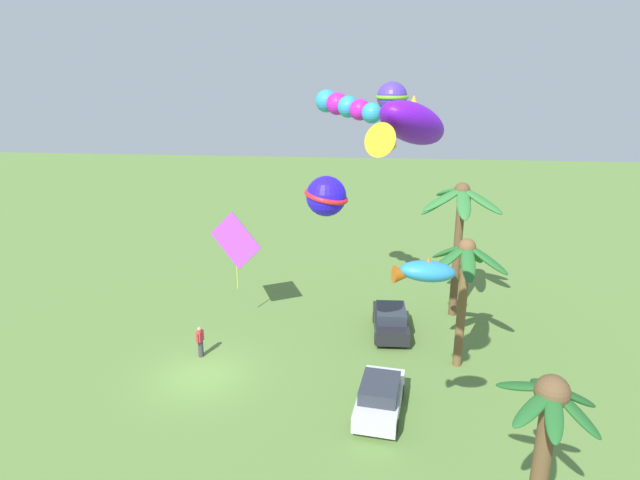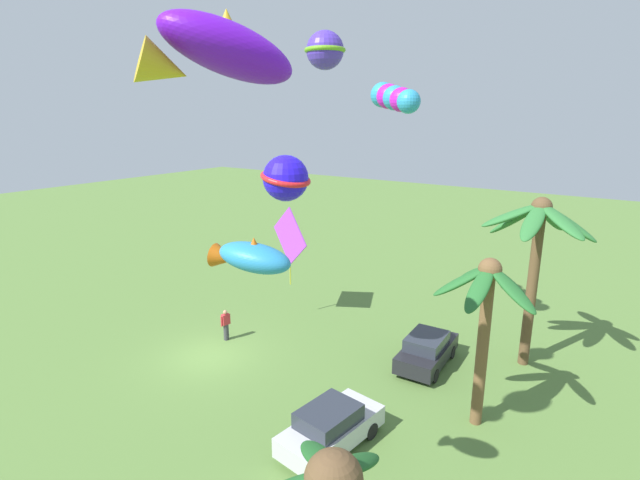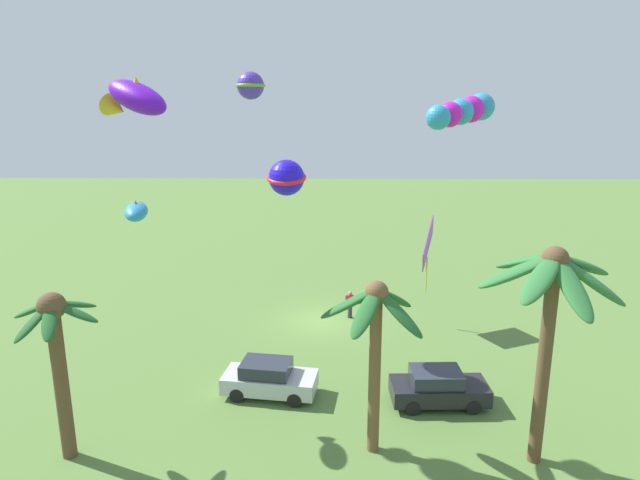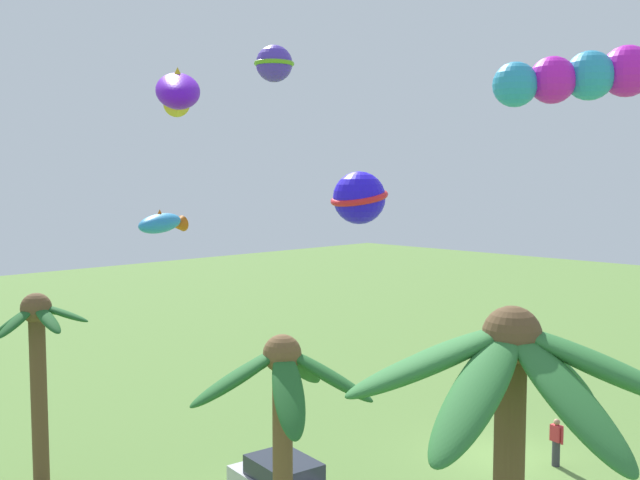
# 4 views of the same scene
# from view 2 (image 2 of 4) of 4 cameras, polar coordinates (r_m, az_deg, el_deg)

# --- Properties ---
(ground_plane) EXTENTS (120.00, 120.00, 0.00)m
(ground_plane) POSITION_cam_2_polar(r_m,az_deg,el_deg) (23.49, -13.12, -13.42)
(ground_plane) COLOR #567A38
(palm_tree_1) EXTENTS (4.81, 4.60, 7.66)m
(palm_tree_1) POSITION_cam_2_polar(r_m,az_deg,el_deg) (22.10, 24.68, 0.62)
(palm_tree_1) COLOR brown
(palm_tree_1) RESTS_ON ground
(palm_tree_2) EXTENTS (3.59, 3.71, 6.32)m
(palm_tree_2) POSITION_cam_2_polar(r_m,az_deg,el_deg) (17.34, 19.32, -7.11)
(palm_tree_2) COLOR brown
(palm_tree_2) RESTS_ON ground
(parked_car_0) EXTENTS (4.10, 2.23, 1.51)m
(parked_car_0) POSITION_cam_2_polar(r_m,az_deg,el_deg) (17.23, 1.29, -21.55)
(parked_car_0) COLOR #BCBCC1
(parked_car_0) RESTS_ON ground
(parked_car_1) EXTENTS (3.96, 1.85, 1.51)m
(parked_car_1) POSITION_cam_2_polar(r_m,az_deg,el_deg) (22.35, 12.73, -12.76)
(parked_car_1) COLOR black
(parked_car_1) RESTS_ON ground
(spectator_0) EXTENTS (0.54, 0.30, 1.59)m
(spectator_0) POSITION_cam_2_polar(r_m,az_deg,el_deg) (24.50, -11.26, -9.95)
(spectator_0) COLOR #38383D
(spectator_0) RESTS_ON ground
(kite_tube_0) EXTENTS (3.26, 3.33, 1.43)m
(kite_tube_0) POSITION_cam_2_polar(r_m,az_deg,el_deg) (21.75, 8.79, 16.57)
(kite_tube_0) COLOR #2A92C2
(kite_diamond_1) EXTENTS (1.03, 2.95, 4.30)m
(kite_diamond_1) POSITION_cam_2_polar(r_m,az_deg,el_deg) (25.53, -3.66, 0.35)
(kite_diamond_1) COLOR purple
(kite_fish_2) EXTENTS (1.15, 1.96, 0.82)m
(kite_fish_2) POSITION_cam_2_polar(r_m,az_deg,el_deg) (9.98, -8.41, -2.06)
(kite_fish_2) COLOR #2886C2
(kite_ball_3) EXTENTS (1.47, 1.47, 1.01)m
(kite_ball_3) POSITION_cam_2_polar(r_m,az_deg,el_deg) (13.62, 0.61, 21.85)
(kite_ball_3) COLOR #4C30B6
(kite_ball_4) EXTENTS (1.80, 1.80, 1.53)m
(kite_ball_4) POSITION_cam_2_polar(r_m,az_deg,el_deg) (15.88, -4.15, 7.41)
(kite_ball_4) COLOR #2312F1
(kite_fish_5) EXTENTS (3.35, 2.70, 1.86)m
(kite_fish_5) POSITION_cam_2_polar(r_m,az_deg,el_deg) (10.08, -12.05, 21.37)
(kite_fish_5) COLOR #6210CF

